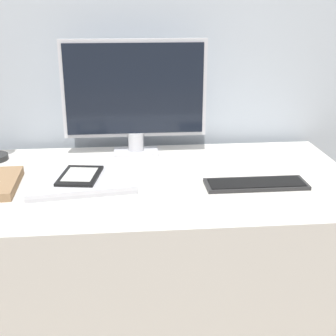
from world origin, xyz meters
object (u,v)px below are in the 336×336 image
object	(u,v)px
ereader	(80,176)
laptop	(81,181)
keyboard	(256,184)
monitor	(135,95)

from	to	relation	value
ereader	laptop	bearing A→B (deg)	-76.36
laptop	ereader	distance (m)	0.02
keyboard	ereader	size ratio (longest dim) A/B	1.69
monitor	laptop	world-z (taller)	monitor
monitor	keyboard	xyz separation A→B (m)	(0.38, -0.38, -0.23)
keyboard	laptop	world-z (taller)	laptop
monitor	ereader	world-z (taller)	monitor
monitor	keyboard	world-z (taller)	monitor
monitor	laptop	xyz separation A→B (m)	(-0.19, -0.32, -0.22)
keyboard	laptop	distance (m)	0.57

